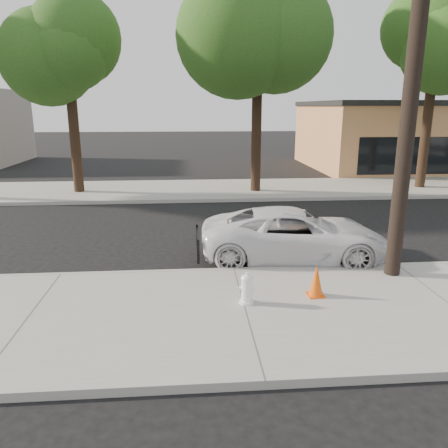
{
  "coord_description": "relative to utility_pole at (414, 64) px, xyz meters",
  "views": [
    {
      "loc": [
        -1.0,
        -11.77,
        3.87
      ],
      "look_at": [
        -0.16,
        -1.17,
        1.0
      ],
      "focal_mm": 35.0,
      "sensor_mm": 36.0,
      "label": 1
    }
  ],
  "objects": [
    {
      "name": "ground",
      "position": [
        -3.6,
        2.7,
        -4.7
      ],
      "size": [
        120.0,
        120.0,
        0.0
      ],
      "primitive_type": "plane",
      "color": "black",
      "rests_on": "ground"
    },
    {
      "name": "far_sidewalk",
      "position": [
        -3.6,
        11.2,
        -4.62
      ],
      "size": [
        90.0,
        5.0,
        0.15
      ],
      "primitive_type": "cube",
      "color": "gray",
      "rests_on": "ground"
    },
    {
      "name": "tree_d",
      "position": [
        6.6,
        10.65,
        1.67
      ],
      "size": [
        4.5,
        4.35,
        8.75
      ],
      "color": "black",
      "rests_on": "far_sidewalk"
    },
    {
      "name": "tree_b",
      "position": [
        -9.41,
        10.76,
        1.45
      ],
      "size": [
        4.34,
        4.2,
        8.45
      ],
      "color": "black",
      "rests_on": "far_sidewalk"
    },
    {
      "name": "curb_near",
      "position": [
        -3.6,
        0.6,
        -4.62
      ],
      "size": [
        90.0,
        0.12,
        0.16
      ],
      "primitive_type": "cube",
      "color": "#9E9B93",
      "rests_on": "ground"
    },
    {
      "name": "fire_hydrant",
      "position": [
        -3.54,
        -1.28,
        -4.26
      ],
      "size": [
        0.32,
        0.29,
        0.6
      ],
      "rotation": [
        0.0,
        0.0,
        -0.15
      ],
      "color": "white",
      "rests_on": "near_sidewalk"
    },
    {
      "name": "police_cruiser",
      "position": [
        -1.91,
        1.58,
        -4.03
      ],
      "size": [
        4.98,
        2.65,
        1.33
      ],
      "primitive_type": "imported",
      "rotation": [
        0.0,
        0.0,
        1.48
      ],
      "color": "white",
      "rests_on": "ground"
    },
    {
      "name": "traffic_cone",
      "position": [
        -2.1,
        -1.05,
        -4.23
      ],
      "size": [
        0.35,
        0.35,
        0.65
      ],
      "rotation": [
        0.0,
        0.0,
        0.05
      ],
      "color": "#E5530C",
      "rests_on": "near_sidewalk"
    },
    {
      "name": "near_sidewalk",
      "position": [
        -3.6,
        -1.6,
        -4.62
      ],
      "size": [
        90.0,
        4.4,
        0.15
      ],
      "primitive_type": "cube",
      "color": "gray",
      "rests_on": "ground"
    },
    {
      "name": "tree_c",
      "position": [
        -1.38,
        10.34,
        2.21
      ],
      "size": [
        4.96,
        4.8,
        9.55
      ],
      "color": "black",
      "rests_on": "far_sidewalk"
    },
    {
      "name": "utility_pole",
      "position": [
        0.0,
        0.0,
        0.0
      ],
      "size": [
        1.4,
        0.34,
        9.0
      ],
      "color": "black",
      "rests_on": "near_sidewalk"
    }
  ]
}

